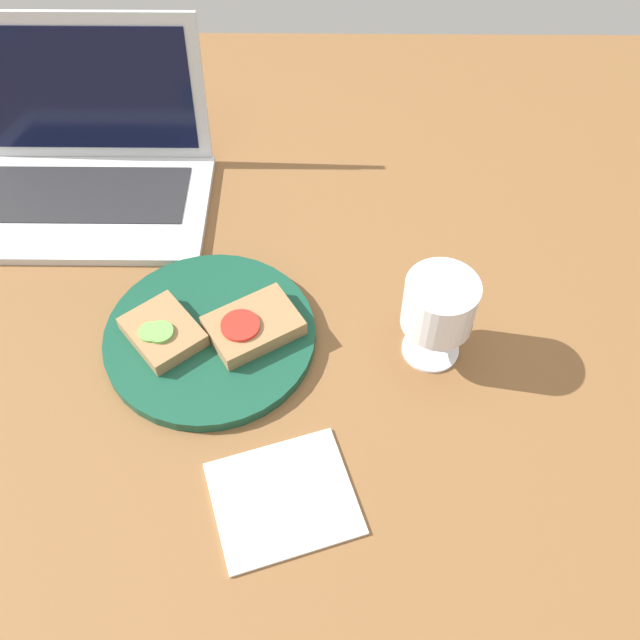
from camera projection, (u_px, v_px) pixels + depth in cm
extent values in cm
cube|color=brown|center=(273.00, 352.00, 88.55)|extent=(140.00, 140.00, 3.00)
cylinder|color=#144733|center=(210.00, 336.00, 87.20)|extent=(25.83, 25.83, 1.56)
cube|color=#937047|center=(163.00, 329.00, 85.68)|extent=(11.43, 11.67, 1.91)
cylinder|color=#6BB74C|center=(151.00, 332.00, 84.06)|extent=(2.89, 2.89, 0.32)
cylinder|color=#6BB74C|center=(160.00, 332.00, 83.96)|extent=(3.19, 3.19, 0.45)
cube|color=#937047|center=(254.00, 326.00, 85.89)|extent=(13.01, 11.99, 2.14)
cylinder|color=red|center=(240.00, 326.00, 84.27)|extent=(4.67, 4.67, 0.43)
cylinder|color=white|center=(430.00, 349.00, 86.77)|extent=(6.93, 6.93, 0.40)
cylinder|color=white|center=(433.00, 335.00, 84.52)|extent=(0.84, 0.84, 5.28)
cylinder|color=white|center=(440.00, 304.00, 79.87)|extent=(8.40, 8.40, 6.44)
cylinder|color=white|center=(438.00, 311.00, 80.86)|extent=(7.73, 7.73, 3.94)
cube|color=silver|center=(84.00, 207.00, 101.33)|extent=(35.43, 21.31, 1.22)
cube|color=#232326|center=(85.00, 194.00, 101.95)|extent=(29.05, 11.72, 0.16)
cube|color=silver|center=(81.00, 88.00, 99.97)|extent=(34.72, 3.98, 21.19)
cube|color=black|center=(81.00, 90.00, 99.66)|extent=(31.17, 2.84, 17.72)
cube|color=white|center=(283.00, 498.00, 75.01)|extent=(17.81, 16.61, 0.40)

